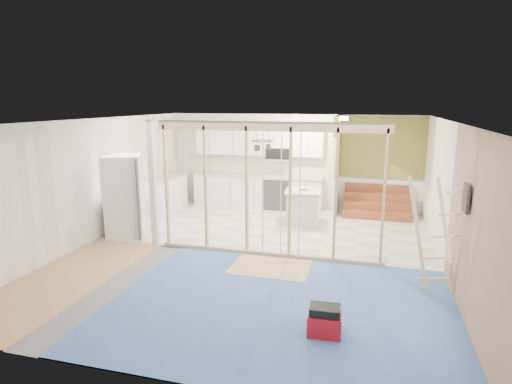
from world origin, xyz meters
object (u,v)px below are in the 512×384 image
(fridge, at_px, (125,196))
(ladder, at_px, (436,237))
(island, at_px, (303,207))
(toolbox, at_px, (325,322))

(fridge, distance_m, ladder, 6.38)
(fridge, height_order, island, fridge)
(toolbox, bearing_deg, island, 99.19)
(island, bearing_deg, fridge, -159.39)
(toolbox, relative_size, ladder, 0.24)
(fridge, height_order, toolbox, fridge)
(island, distance_m, ladder, 4.24)
(island, height_order, ladder, ladder)
(toolbox, height_order, ladder, ladder)
(ladder, bearing_deg, fridge, -179.26)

